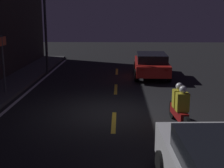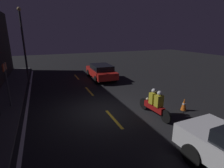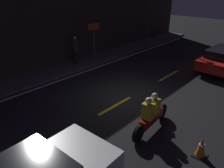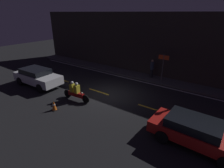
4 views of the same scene
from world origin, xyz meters
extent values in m
plane|color=black|center=(0.00, 0.00, 0.00)|extent=(56.00, 56.00, 0.00)
cube|color=gold|center=(-1.00, 0.00, 0.00)|extent=(2.00, 0.14, 0.01)
cube|color=gold|center=(3.50, 0.00, 0.00)|extent=(2.00, 0.14, 0.01)
cube|color=gold|center=(8.00, 0.00, 0.00)|extent=(2.00, 0.14, 0.01)
cube|color=silver|center=(0.00, 3.91, 0.00)|extent=(25.20, 0.14, 0.01)
cylinder|color=black|center=(-4.68, -1.05, 0.35)|extent=(0.70, 0.21, 0.70)
cube|color=red|center=(6.50, -1.90, 0.60)|extent=(4.31, 1.83, 0.56)
cube|color=black|center=(6.29, -1.90, 1.10)|extent=(2.39, 1.61, 0.43)
cube|color=red|center=(4.42, -1.29, 0.74)|extent=(0.07, 0.20, 0.10)
cube|color=red|center=(4.39, -2.40, 0.74)|extent=(0.07, 0.20, 0.10)
cylinder|color=black|center=(7.84, -1.11, 0.33)|extent=(0.65, 0.20, 0.65)
cylinder|color=black|center=(7.80, -2.78, 0.33)|extent=(0.65, 0.20, 0.65)
cylinder|color=black|center=(5.20, -1.03, 0.33)|extent=(0.65, 0.20, 0.65)
cylinder|color=black|center=(5.16, -2.70, 0.33)|extent=(0.65, 0.20, 0.65)
cylinder|color=black|center=(-0.54, -1.93, 0.30)|extent=(0.61, 0.13, 0.60)
cylinder|color=black|center=(-2.22, -2.06, 0.30)|extent=(0.61, 0.15, 0.60)
cube|color=maroon|center=(-1.38, -2.00, 0.45)|extent=(1.30, 0.34, 0.30)
sphere|color=#F2EABF|center=(-0.84, -1.95, 0.68)|extent=(0.14, 0.14, 0.14)
cube|color=gold|center=(-1.28, -1.99, 0.88)|extent=(0.31, 0.38, 0.55)
sphere|color=silver|center=(-1.28, -1.99, 1.26)|extent=(0.22, 0.22, 0.22)
cube|color=gold|center=(-1.68, -2.02, 0.88)|extent=(0.31, 0.38, 0.55)
sphere|color=silver|center=(-1.68, -2.02, 1.26)|extent=(0.22, 0.22, 0.22)
cube|color=black|center=(-1.51, -3.79, 0.01)|extent=(0.38, 0.38, 0.03)
cone|color=orange|center=(-1.51, -3.79, 0.35)|extent=(0.29, 0.29, 0.64)
cylinder|color=white|center=(-1.51, -3.79, 0.38)|extent=(0.16, 0.16, 0.08)
cylinder|color=#4C4C51|center=(2.28, 4.70, 1.34)|extent=(0.08, 0.08, 2.40)
cube|color=red|center=(2.28, 4.70, 2.29)|extent=(0.90, 0.05, 0.36)
cylinder|color=#333338|center=(7.17, 4.01, 2.75)|extent=(0.14, 0.14, 5.50)
sphere|color=#F9D88C|center=(7.17, 4.01, 5.62)|extent=(0.28, 0.28, 0.28)
camera|label=1|loc=(-10.50, -0.19, 3.40)|focal=50.00mm
camera|label=2|loc=(-7.95, 2.93, 3.94)|focal=28.00mm
camera|label=3|loc=(-6.94, -5.25, 4.60)|focal=35.00mm
camera|label=4|loc=(7.14, -9.52, 5.81)|focal=28.00mm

